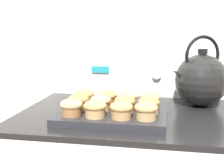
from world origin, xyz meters
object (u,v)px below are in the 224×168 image
muffin_r1_c3 (149,105)px  tea_kettle (201,79)px  muffin_r0_c0 (71,107)px  muffin_r2_c1 (107,97)px  muffin_pan (113,114)px  muffin_r1_c0 (79,102)px  muffin_r0_c3 (146,110)px  muffin_r1_c2 (125,103)px  muffin_r1_c1 (101,102)px  muffin_r0_c1 (95,108)px  muffin_r2_c2 (128,98)px  muffin_r0_c2 (121,110)px  muffin_r2_c3 (150,99)px  muffin_r2_c0 (84,96)px

muffin_r1_c3 → tea_kettle: 0.29m
muffin_r0_c0 → muffin_r2_c1: (0.08, 0.15, 0.00)m
muffin_r0_c0 → muffin_pan: bearing=32.7°
muffin_r1_c0 → muffin_r0_c3: bearing=-17.5°
muffin_r1_c2 → muffin_r2_c1: size_ratio=1.00×
muffin_r1_c1 → muffin_r1_c0: bearing=-179.2°
muffin_r0_c1 → muffin_r1_c2: same height
muffin_r1_c1 → muffin_r2_c2: bearing=44.1°
muffin_r0_c2 → muffin_r2_c1: bearing=116.0°
muffin_pan → muffin_r2_c3: bearing=32.6°
muffin_r2_c1 → muffin_r0_c3: bearing=-45.3°
muffin_r2_c0 → muffin_r2_c2: bearing=-0.8°
muffin_pan → muffin_r0_c2: muffin_r0_c2 is taller
muffin_r0_c2 → muffin_r1_c1: (-0.08, 0.08, 0.00)m
muffin_r0_c1 → muffin_r0_c3: (0.16, 0.01, 0.00)m
muffin_r0_c0 → muffin_r1_c1: size_ratio=1.00×
muffin_r1_c1 → tea_kettle: (0.34, 0.22, 0.05)m
muffin_r2_c1 → tea_kettle: size_ratio=0.26×
muffin_r1_c2 → muffin_r0_c2: bearing=-89.7°
muffin_r1_c0 → muffin_r2_c1: same height
muffin_r1_c1 → muffin_r2_c3: 0.18m
muffin_r0_c0 → tea_kettle: (0.42, 0.30, 0.05)m
muffin_r0_c1 → muffin_r1_c2: (0.08, 0.08, 0.00)m
muffin_r2_c3 → muffin_r1_c1: bearing=-154.2°
muffin_r1_c1 → muffin_r2_c2: (0.08, 0.08, 0.00)m
muffin_r0_c2 → muffin_r1_c0: (-0.16, 0.08, 0.00)m
muffin_r0_c3 → muffin_r1_c1: size_ratio=1.00×
muffin_r0_c1 → muffin_pan: bearing=62.7°
muffin_pan → muffin_r1_c3: 0.13m
muffin_r0_c3 → muffin_r2_c3: bearing=88.6°
muffin_r1_c1 → muffin_pan: bearing=2.2°
muffin_r0_c2 → muffin_r2_c1: 0.18m
muffin_pan → muffin_r2_c0: 0.15m
muffin_r0_c3 → muffin_r2_c3: (0.00, 0.15, 0.00)m
muffin_r2_c0 → muffin_r2_c3: same height
muffin_r0_c1 → muffin_r0_c3: size_ratio=1.00×
muffin_r0_c1 → muffin_r2_c0: 0.18m
muffin_r1_c2 → tea_kettle: size_ratio=0.26×
muffin_r1_c0 → muffin_r2_c3: size_ratio=1.00×
muffin_pan → muffin_r1_c3: (0.12, -0.00, 0.04)m
muffin_r2_c0 → muffin_r1_c1: bearing=-45.7°
muffin_pan → muffin_r2_c1: muffin_r2_c1 is taller
muffin_r0_c0 → tea_kettle: bearing=35.1°
muffin_r1_c2 → muffin_r1_c3: bearing=-1.7°
muffin_r0_c3 → muffin_r1_c0: size_ratio=1.00×
muffin_r0_c0 → muffin_r2_c3: same height
muffin_pan → muffin_r2_c1: (-0.04, 0.08, 0.04)m
muffin_r1_c2 → muffin_r2_c1: same height
muffin_r0_c1 → muffin_r2_c3: 0.22m
muffin_r0_c3 → muffin_r1_c3: same height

